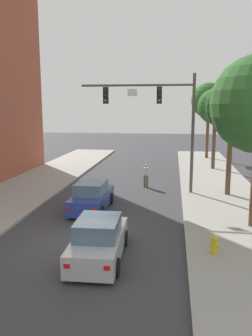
{
  "coord_description": "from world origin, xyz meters",
  "views": [
    {
      "loc": [
        3.4,
        -13.05,
        5.62
      ],
      "look_at": [
        0.63,
        6.96,
        2.0
      ],
      "focal_mm": 36.69,
      "sensor_mm": 36.0,
      "label": 1
    }
  ],
  "objects": [
    {
      "name": "car_following_silver",
      "position": [
        0.75,
        -1.25,
        0.72
      ],
      "size": [
        1.94,
        4.29,
        1.6
      ],
      "color": "#B7B7BC",
      "rests_on": "ground"
    },
    {
      "name": "fire_hydrant",
      "position": [
        5.03,
        -0.54,
        0.51
      ],
      "size": [
        0.48,
        0.24,
        0.72
      ],
      "color": "gold",
      "rests_on": "sidewalk_right"
    },
    {
      "name": "car_lead_blue",
      "position": [
        -0.97,
        4.76,
        0.72
      ],
      "size": [
        1.87,
        4.26,
        1.6
      ],
      "color": "navy",
      "rests_on": "ground"
    },
    {
      "name": "street_tree_second",
      "position": [
        6.88,
        8.75,
        5.64
      ],
      "size": [
        3.23,
        3.23,
        7.14
      ],
      "color": "brown",
      "rests_on": "sidewalk_right"
    },
    {
      "name": "street_tree_third",
      "position": [
        6.97,
        18.06,
        5.6
      ],
      "size": [
        3.1,
        3.1,
        7.05
      ],
      "color": "brown",
      "rests_on": "sidewalk_right"
    },
    {
      "name": "pedestrian_crossing_road",
      "position": [
        1.55,
        10.58,
        0.91
      ],
      "size": [
        0.36,
        0.22,
        1.64
      ],
      "color": "brown",
      "rests_on": "ground"
    },
    {
      "name": "street_tree_farthest",
      "position": [
        7.01,
        24.66,
        6.25
      ],
      "size": [
        3.7,
        3.7,
        7.99
      ],
      "color": "brown",
      "rests_on": "sidewalk_right"
    },
    {
      "name": "ground_plane",
      "position": [
        0.0,
        0.0,
        0.0
      ],
      "size": [
        120.0,
        120.0,
        0.0
      ],
      "primitive_type": "plane",
      "color": "#38383D"
    },
    {
      "name": "traffic_signal_mast",
      "position": [
        2.53,
        8.95,
        5.37
      ],
      "size": [
        7.22,
        0.38,
        7.5
      ],
      "color": "#514C47",
      "rests_on": "sidewalk_right"
    },
    {
      "name": "sidewalk_right",
      "position": [
        6.5,
        0.0,
        0.07
      ],
      "size": [
        5.0,
        60.0,
        0.15
      ],
      "primitive_type": "cube",
      "color": "#99968E",
      "rests_on": "ground"
    }
  ]
}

